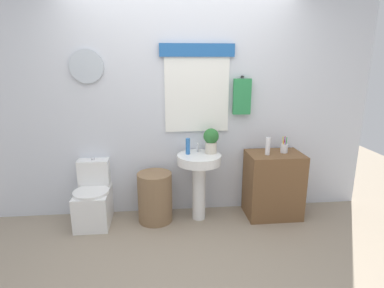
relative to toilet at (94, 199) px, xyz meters
The scene contains 11 objects.
ground_plane 1.37m from the toilet, 41.02° to the right, with size 8.00×8.00×0.00m, color gray.
back_wall 1.47m from the toilet, 14.68° to the left, with size 4.40×0.18×2.60m.
toilet is the anchor object (origin of this frame).
laundry_hamper 0.68m from the toilet, ahead, with size 0.38×0.38×0.57m, color #846647.
pedestal_sink 1.21m from the toilet, ahead, with size 0.49×0.49×0.76m.
faucet 1.30m from the toilet, ahead, with size 0.03×0.03×0.10m, color silver.
wooden_cabinet 2.05m from the toilet, ahead, with size 0.61×0.44×0.76m, color brown.
soap_bottle 1.21m from the toilet, ahead, with size 0.05×0.05×0.18m, color #2D6BB7.
potted_plant 1.47m from the toilet, ahead, with size 0.17×0.17×0.28m.
lotion_bottle 2.02m from the toilet, ahead, with size 0.05×0.05×0.20m, color white.
toothbrush_cup 2.22m from the toilet, ahead, with size 0.08×0.08×0.18m.
Camera 1 is at (-0.25, -2.44, 1.77)m, focal length 29.46 mm.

